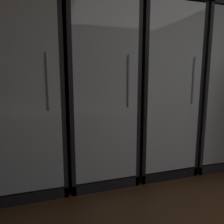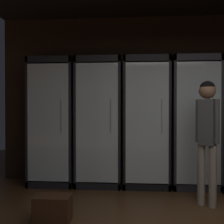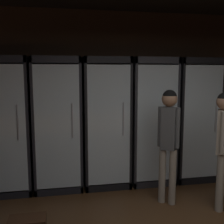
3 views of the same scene
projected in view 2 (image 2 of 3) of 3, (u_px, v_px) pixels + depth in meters
The scene contains 7 objects.
wall_back at pixel (176, 99), 4.39m from camera, with size 6.00×0.06×2.80m, color black.
cooler_far_left at pixel (54, 123), 4.27m from camera, with size 0.72×0.58×2.05m.
cooler_left at pixel (99, 123), 4.21m from camera, with size 0.72×0.58×2.05m.
cooler_center at pixel (146, 123), 4.16m from camera, with size 0.72×0.58×2.05m.
cooler_right at pixel (194, 124), 4.10m from camera, with size 0.72×0.58×2.05m.
shopper_near at pixel (207, 127), 3.27m from camera, with size 0.26×0.23×1.59m.
wine_crate_floor at pixel (53, 209), 2.81m from camera, with size 0.39×0.23×0.29m, color #3D2314.
Camera 2 is at (-0.77, -1.43, 1.24)m, focal length 41.38 mm.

